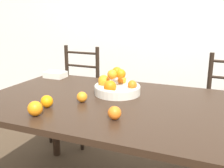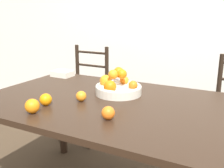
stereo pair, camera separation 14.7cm
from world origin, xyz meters
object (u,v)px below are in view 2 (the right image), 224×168
(orange_loose_0, at_px, (46,100))
(orange_loose_3, at_px, (32,106))
(fruit_bowl, at_px, (118,87))
(book_stack, at_px, (63,73))
(orange_loose_2, at_px, (81,96))
(orange_loose_1, at_px, (108,113))
(chair_left, at_px, (85,94))

(orange_loose_0, relative_size, orange_loose_3, 0.90)
(fruit_bowl, bearing_deg, book_stack, 159.54)
(fruit_bowl, height_order, orange_loose_0, fruit_bowl)
(orange_loose_2, bearing_deg, fruit_bowl, 61.10)
(fruit_bowl, xyz_separation_m, orange_loose_1, (0.16, -0.42, -0.02))
(chair_left, bearing_deg, orange_loose_0, -66.38)
(orange_loose_0, distance_m, orange_loose_1, 0.43)
(chair_left, bearing_deg, orange_loose_3, -67.73)
(fruit_bowl, bearing_deg, chair_left, 136.52)
(orange_loose_0, height_order, orange_loose_3, orange_loose_3)
(orange_loose_2, distance_m, chair_left, 1.16)
(orange_loose_1, relative_size, book_stack, 0.41)
(orange_loose_0, xyz_separation_m, orange_loose_2, (0.14, 0.16, -0.00))
(chair_left, relative_size, book_stack, 5.74)
(orange_loose_0, bearing_deg, orange_loose_1, -2.18)
(orange_loose_0, xyz_separation_m, chair_left, (-0.46, 1.10, -0.34))
(orange_loose_1, bearing_deg, chair_left, 128.52)
(orange_loose_3, xyz_separation_m, book_stack, (-0.41, 0.79, -0.02))
(orange_loose_1, xyz_separation_m, orange_loose_2, (-0.29, 0.18, -0.00))
(fruit_bowl, relative_size, orange_loose_1, 4.46)
(orange_loose_0, height_order, book_stack, orange_loose_0)
(orange_loose_0, distance_m, orange_loose_2, 0.22)
(orange_loose_3, xyz_separation_m, chair_left, (-0.48, 1.24, -0.34))
(orange_loose_3, height_order, book_stack, orange_loose_3)
(orange_loose_1, distance_m, orange_loose_3, 0.43)
(book_stack, bearing_deg, orange_loose_0, -59.28)
(fruit_bowl, relative_size, orange_loose_2, 4.80)
(book_stack, bearing_deg, orange_loose_1, -39.25)
(chair_left, bearing_deg, book_stack, -80.04)
(orange_loose_2, height_order, orange_loose_3, orange_loose_3)
(orange_loose_0, distance_m, orange_loose_3, 0.13)
(fruit_bowl, bearing_deg, orange_loose_0, -124.19)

